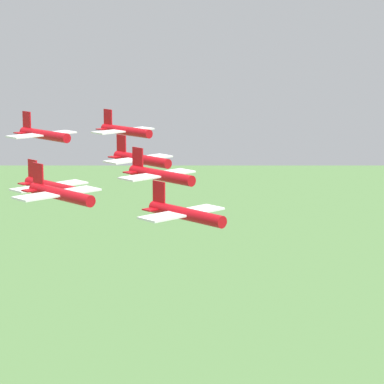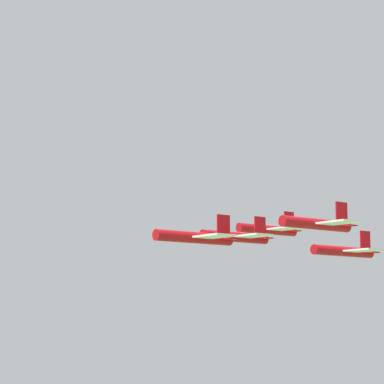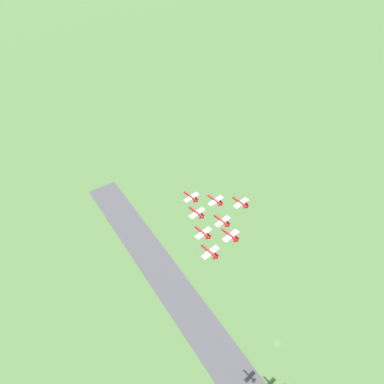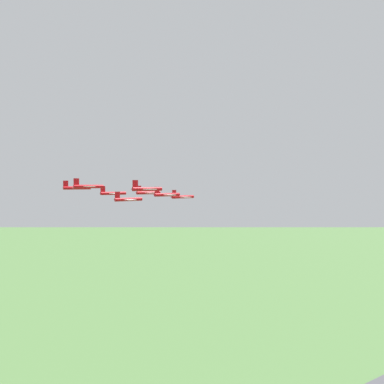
% 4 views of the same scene
% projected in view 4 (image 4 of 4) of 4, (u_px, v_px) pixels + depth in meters
% --- Properties ---
extents(jet_0, '(10.20, 10.42, 3.63)m').
position_uv_depth(jet_0, '(182.00, 197.00, 126.36)').
color(jet_0, '#B20C14').
extents(jet_1, '(10.20, 10.42, 3.63)m').
position_uv_depth(jet_1, '(148.00, 193.00, 124.70)').
color(jet_1, '#B20C14').
extents(jet_2, '(10.20, 10.42, 3.63)m').
position_uv_depth(jet_2, '(166.00, 195.00, 113.04)').
color(jet_2, '#B20C14').
extents(jet_3, '(10.20, 10.42, 3.63)m').
position_uv_depth(jet_3, '(112.00, 193.00, 123.09)').
color(jet_3, '#B20C14').
extents(jet_4, '(10.20, 10.42, 3.63)m').
position_uv_depth(jet_4, '(128.00, 199.00, 111.46)').
color(jet_4, '#B20C14').
extents(jet_5, '(10.20, 10.42, 3.63)m').
position_uv_depth(jet_5, '(146.00, 189.00, 99.69)').
color(jet_5, '#B20C14').
extents(jet_6, '(10.20, 10.42, 3.63)m').
position_uv_depth(jet_6, '(76.00, 188.00, 121.43)').
color(jet_6, '#B20C14').
extents(jet_7, '(10.20, 10.42, 3.63)m').
position_uv_depth(jet_7, '(88.00, 186.00, 109.74)').
color(jet_7, '#B20C14').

